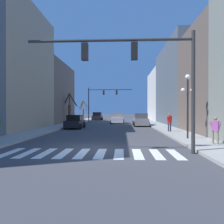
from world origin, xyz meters
The scene contains 16 objects.
ground_plane centered at (0.00, 0.00, 0.00)m, with size 240.00×240.00×0.00m, color #424247.
sidewalk_right centered at (6.42, 0.00, 0.07)m, with size 2.48×90.00×0.15m.
building_row_left centered at (-10.65, 11.01, 5.88)m, with size 6.00×35.71×13.19m.
building_row_right centered at (10.65, 17.20, 5.71)m, with size 6.00×48.03×13.27m.
crosswalk_stripes centered at (0.00, -1.15, 0.00)m, with size 8.55×2.60×0.01m.
traffic_signal_near centered at (2.43, -0.99, 4.38)m, with size 8.19×0.28×5.93m.
traffic_signal_far centered at (-2.47, 29.74, 4.79)m, with size 8.34×0.28×6.50m.
street_lamp_right_corner centered at (6.08, 3.80, 3.30)m, with size 0.95×0.36×4.47m.
car_driving_toward_lane centered at (4.02, 18.22, 0.81)m, with size 2.07×4.45×1.74m.
car_parked_right_mid centered at (-4.07, 13.84, 0.75)m, with size 1.97×4.20×1.60m.
car_parked_left_near centered at (-3.98, 36.01, 0.82)m, with size 2.15×4.35×1.76m.
car_at_intersection centered at (0.71, 24.39, 0.82)m, with size 2.19×4.81×1.76m.
pedestrian_on_left_sidewalk centered at (6.92, 1.25, 1.08)m, with size 0.56×0.50×1.57m.
pedestrian_crossing_street centered at (5.92, 8.90, 1.15)m, with size 0.62×0.52×1.69m.
street_tree_right_mid centered at (-6.89, 34.57, 2.19)m, with size 2.50×2.26×4.19m.
street_tree_left_mid centered at (-6.78, 22.33, 2.37)m, with size 2.25×2.44×4.71m.
Camera 1 is at (1.51, -11.68, 2.08)m, focal length 35.00 mm.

